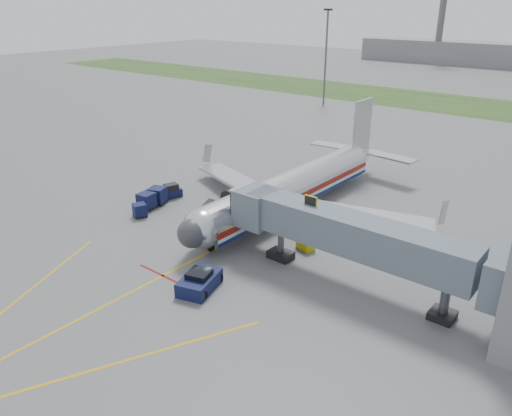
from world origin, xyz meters
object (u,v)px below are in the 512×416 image
Objects in this scene: baggage_tug at (171,192)px; ramp_worker at (241,211)px; pushback_tug at (199,282)px; belt_loader at (201,217)px; airliner at (292,187)px.

ramp_worker is at bearing 4.44° from baggage_tug.
belt_loader is at bearing 134.66° from pushback_tug.
ramp_worker is at bearing 117.61° from pushback_tug.
airliner is 7.93× the size of pushback_tug.
pushback_tug is 1.17× the size of belt_loader.
ramp_worker is at bearing -119.24° from airliner.
airliner is at bearing 24.75° from baggage_tug.
belt_loader is (-9.74, 9.85, -0.24)m from pushback_tug.
airliner is at bearing 57.17° from belt_loader.
ramp_worker is (-3.00, -5.36, -1.88)m from airliner.
airliner is 19.27m from pushback_tug.
airliner is 14.86m from baggage_tug.
pushback_tug is 1.67× the size of baggage_tug.
pushback_tug is at bearing -119.61° from ramp_worker.
baggage_tug is 0.70× the size of belt_loader.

